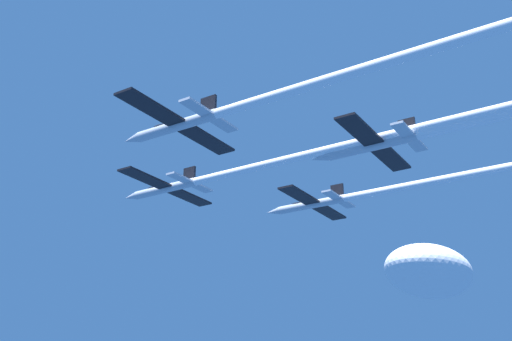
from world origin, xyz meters
name	(u,v)px	position (x,y,z in m)	size (l,w,h in m)	color
jet_lead	(299,157)	(0.34, -24.20, 0.90)	(19.14, 74.49, 3.17)	#B2BAC6
jet_left_wing	(306,86)	(-16.11, -33.89, 0.72)	(19.14, 60.97, 3.17)	#B2BAC6
jet_right_wing	(456,177)	(17.03, -40.46, 0.06)	(19.14, 73.80, 3.17)	#B2BAC6
cloud_wispy	(430,272)	(74.38, -18.85, -1.02)	(33.74, 18.56, 11.81)	white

